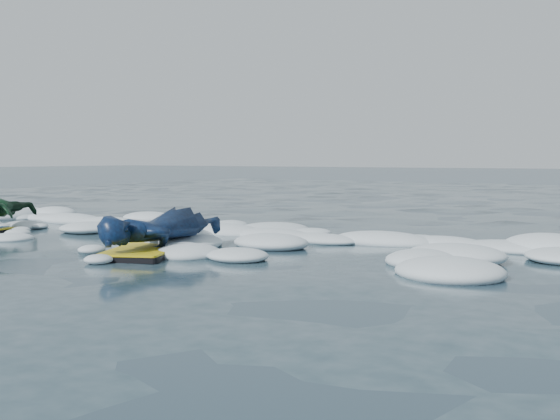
# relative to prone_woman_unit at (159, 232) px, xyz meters

# --- Properties ---
(ground) EXTENTS (120.00, 120.00, 0.00)m
(ground) POSITION_rel_prone_woman_unit_xyz_m (0.20, 0.43, -0.24)
(ground) COLOR #18283B
(ground) RESTS_ON ground
(foam_band) EXTENTS (12.00, 3.10, 0.30)m
(foam_band) POSITION_rel_prone_woman_unit_xyz_m (0.20, 1.46, -0.24)
(foam_band) COLOR white
(foam_band) RESTS_ON ground
(prone_woman_unit) EXTENTS (1.06, 1.82, 0.46)m
(prone_woman_unit) POSITION_rel_prone_woman_unit_xyz_m (0.00, 0.00, 0.00)
(prone_woman_unit) COLOR black
(prone_woman_unit) RESTS_ON ground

